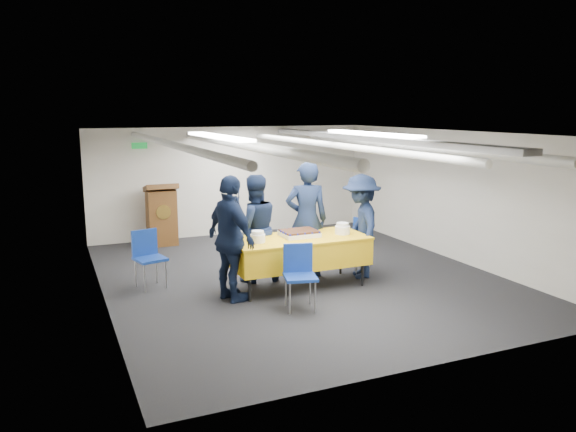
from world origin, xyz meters
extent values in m
plane|color=black|center=(0.00, 0.00, 0.00)|extent=(7.00, 7.00, 0.00)
cube|color=beige|center=(0.00, 3.49, 1.15)|extent=(6.00, 0.02, 2.30)
cube|color=beige|center=(-2.99, 0.00, 1.15)|extent=(0.02, 7.00, 2.30)
cube|color=beige|center=(2.99, 0.00, 1.15)|extent=(0.02, 7.00, 2.30)
cube|color=silver|center=(0.00, 0.00, 2.29)|extent=(6.00, 7.00, 0.02)
cylinder|color=silver|center=(-2.00, 0.00, 2.18)|extent=(0.10, 6.90, 0.10)
cylinder|color=silver|center=(-0.90, 0.00, 2.14)|extent=(0.14, 6.90, 0.14)
cylinder|color=silver|center=(0.60, 0.00, 2.10)|extent=(0.10, 6.90, 0.10)
cylinder|color=silver|center=(1.90, 0.00, 2.06)|extent=(0.14, 6.90, 0.14)
cube|color=gray|center=(1.20, 0.00, 2.20)|extent=(0.28, 6.90, 0.08)
cube|color=white|center=(-1.30, 0.00, 2.27)|extent=(0.25, 2.60, 0.04)
cube|color=white|center=(1.30, 0.00, 2.27)|extent=(0.25, 2.60, 0.04)
cube|color=#0C591E|center=(-1.90, 3.47, 1.95)|extent=(0.30, 0.04, 0.12)
cylinder|color=black|center=(-1.13, -0.84, 0.18)|extent=(0.04, 0.04, 0.36)
cylinder|color=black|center=(0.70, -0.84, 0.18)|extent=(0.04, 0.04, 0.36)
cylinder|color=black|center=(-1.13, -0.14, 0.18)|extent=(0.04, 0.04, 0.36)
cylinder|color=black|center=(0.70, -0.14, 0.18)|extent=(0.04, 0.04, 0.36)
cube|color=yellow|center=(-0.22, -0.49, 0.54)|extent=(2.04, 0.92, 0.39)
cube|color=yellow|center=(-0.22, -0.49, 0.76)|extent=(2.06, 0.94, 0.03)
cube|color=white|center=(-0.18, -0.42, 0.80)|extent=(0.54, 0.43, 0.07)
cube|color=black|center=(-0.18, -0.42, 0.85)|extent=(0.52, 0.41, 0.03)
sphere|color=#0F158E|center=(-0.42, -0.62, 0.85)|extent=(0.04, 0.04, 0.04)
sphere|color=#0F158E|center=(-0.42, -0.23, 0.85)|extent=(0.04, 0.04, 0.04)
sphere|color=#0F158E|center=(-0.30, -0.62, 0.85)|extent=(0.04, 0.04, 0.04)
sphere|color=#0F158E|center=(-0.30, -0.23, 0.85)|extent=(0.04, 0.04, 0.04)
sphere|color=#0F158E|center=(-0.18, -0.62, 0.85)|extent=(0.04, 0.04, 0.04)
sphere|color=#0F158E|center=(-0.18, -0.23, 0.85)|extent=(0.04, 0.04, 0.04)
sphere|color=#0F158E|center=(-0.06, -0.62, 0.85)|extent=(0.04, 0.04, 0.04)
sphere|color=#0F158E|center=(-0.06, -0.23, 0.85)|extent=(0.04, 0.04, 0.04)
sphere|color=#0F158E|center=(0.06, -0.62, 0.85)|extent=(0.04, 0.04, 0.04)
sphere|color=#0F158E|center=(0.06, -0.23, 0.85)|extent=(0.04, 0.04, 0.04)
sphere|color=#0F158E|center=(-0.44, -0.52, 0.85)|extent=(0.04, 0.04, 0.04)
sphere|color=#0F158E|center=(0.08, -0.52, 0.85)|extent=(0.04, 0.04, 0.04)
sphere|color=#0F158E|center=(-0.44, -0.42, 0.85)|extent=(0.04, 0.04, 0.04)
sphere|color=#0F158E|center=(0.08, -0.42, 0.85)|extent=(0.04, 0.04, 0.04)
sphere|color=#0F158E|center=(-0.44, -0.32, 0.85)|extent=(0.04, 0.04, 0.04)
sphere|color=#0F158E|center=(0.08, -0.32, 0.85)|extent=(0.04, 0.04, 0.04)
cylinder|color=white|center=(-0.89, -0.54, 0.83)|extent=(0.22, 0.22, 0.12)
cylinder|color=white|center=(-0.89, -0.54, 0.91)|extent=(0.18, 0.18, 0.05)
cylinder|color=white|center=(0.50, -0.54, 0.83)|extent=(0.23, 0.23, 0.12)
cylinder|color=white|center=(0.50, -0.54, 0.92)|extent=(0.19, 0.19, 0.05)
cube|color=brown|center=(-1.60, 3.05, 0.55)|extent=(0.55, 0.45, 1.10)
cube|color=brown|center=(-1.60, 3.02, 1.15)|extent=(0.62, 0.53, 0.21)
cylinder|color=gold|center=(-1.60, 2.81, 0.70)|extent=(0.28, 0.02, 0.28)
cylinder|color=gray|center=(-0.81, -1.52, 0.21)|extent=(0.02, 0.02, 0.43)
cylinder|color=gray|center=(-0.48, -1.60, 0.21)|extent=(0.02, 0.02, 0.43)
cylinder|color=gray|center=(-0.73, -1.19, 0.21)|extent=(0.02, 0.02, 0.43)
cylinder|color=gray|center=(-0.40, -1.27, 0.21)|extent=(0.02, 0.02, 0.43)
cube|color=navy|center=(-0.60, -1.39, 0.45)|extent=(0.51, 0.51, 0.04)
cube|color=navy|center=(-0.56, -1.21, 0.67)|extent=(0.40, 0.14, 0.40)
cylinder|color=gray|center=(0.77, -0.01, 0.21)|extent=(0.02, 0.02, 0.43)
cylinder|color=gray|center=(0.88, -0.32, 0.21)|extent=(0.02, 0.02, 0.43)
cylinder|color=gray|center=(1.09, 0.11, 0.21)|extent=(0.02, 0.02, 0.43)
cylinder|color=gray|center=(1.20, -0.21, 0.21)|extent=(0.02, 0.02, 0.43)
cube|color=navy|center=(0.99, -0.11, 0.45)|extent=(0.54, 0.54, 0.04)
cube|color=navy|center=(1.16, -0.04, 0.67)|extent=(0.18, 0.39, 0.40)
cylinder|color=gray|center=(-2.42, 0.14, 0.21)|extent=(0.02, 0.02, 0.43)
cylinder|color=gray|center=(-2.09, 0.22, 0.21)|extent=(0.02, 0.02, 0.43)
cylinder|color=gray|center=(-2.50, 0.47, 0.21)|extent=(0.02, 0.02, 0.43)
cylinder|color=gray|center=(-2.17, 0.55, 0.21)|extent=(0.02, 0.02, 0.43)
cube|color=navy|center=(-2.29, 0.35, 0.45)|extent=(0.51, 0.51, 0.04)
cube|color=navy|center=(-2.34, 0.53, 0.67)|extent=(0.40, 0.13, 0.40)
imported|color=black|center=(0.15, 0.02, 0.93)|extent=(0.78, 0.62, 1.86)
imported|color=black|center=(-0.73, 0.07, 0.84)|extent=(0.85, 0.68, 1.68)
imported|color=black|center=(-1.34, -0.68, 0.89)|extent=(0.69, 1.12, 1.78)
imported|color=black|center=(0.91, -0.39, 0.83)|extent=(0.93, 1.21, 1.66)
camera|label=1|loc=(-3.61, -7.96, 2.66)|focal=35.00mm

